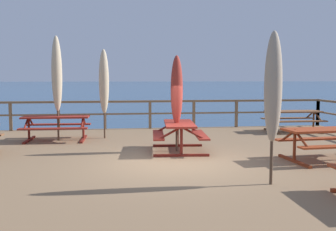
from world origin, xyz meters
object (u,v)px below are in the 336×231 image
Objects in this scene: picnic_table_back_left at (56,123)px; picnic_table_front_left at (293,116)px; picnic_table_front_right at (327,137)px; patio_umbrella_tall_mid_right at (57,74)px; picnic_table_back_right at (179,131)px; patio_umbrella_tall_back_left at (273,88)px; patio_umbrella_short_front at (177,91)px; patio_umbrella_short_back at (104,82)px.

picnic_table_back_left is 8.28m from picnic_table_front_left.
picnic_table_back_left is 0.98× the size of picnic_table_front_right.
patio_umbrella_tall_mid_right is (-6.69, 3.95, 1.50)m from picnic_table_front_right.
patio_umbrella_tall_back_left reaches higher than picnic_table_back_right.
patio_umbrella_tall_back_left is (-3.56, -6.73, 1.21)m from picnic_table_front_left.
picnic_table_back_right is at bearing -13.90° from patio_umbrella_short_front.
picnic_table_back_left is 0.81× the size of patio_umbrella_short_front.
patio_umbrella_short_back is (1.42, 0.30, -0.24)m from patio_umbrella_tall_mid_right.
picnic_table_front_right is 0.73× the size of patio_umbrella_short_back.
patio_umbrella_short_front reaches higher than picnic_table_front_left.
picnic_table_back_right is at bearing -145.37° from picnic_table_front_left.
patio_umbrella_tall_mid_right reaches higher than patio_umbrella_short_back.
picnic_table_back_right is 3.52m from patio_umbrella_short_back.
picnic_table_front_right is 7.92m from patio_umbrella_tall_mid_right.
picnic_table_back_left is (-3.52, 2.32, 0.01)m from picnic_table_back_right.
picnic_table_back_left and picnic_table_front_left have the same top height.
picnic_table_front_left and picnic_table_front_right have the same top height.
patio_umbrella_short_back is (-1.97, 2.56, 0.21)m from patio_umbrella_short_front.
patio_umbrella_tall_mid_right is at bearing -168.18° from patio_umbrella_short_back.
picnic_table_back_left is at bearing 147.13° from patio_umbrella_tall_mid_right.
patio_umbrella_tall_mid_right is (-4.60, 5.76, 0.29)m from patio_umbrella_tall_back_left.
patio_umbrella_tall_back_left is at bearing -51.23° from picnic_table_back_left.
picnic_table_front_right is 3.02m from patio_umbrella_tall_back_left.
patio_umbrella_tall_back_left is 0.97× the size of patio_umbrella_short_back.
patio_umbrella_short_front is at bearing -33.74° from patio_umbrella_tall_mid_right.
patio_umbrella_tall_back_left is (1.14, -3.48, 1.22)m from picnic_table_back_right.
picnic_table_front_right is 0.83× the size of patio_umbrella_short_front.
patio_umbrella_tall_back_left is 0.86× the size of patio_umbrella_tall_mid_right.
patio_umbrella_short_back is (1.49, 0.25, 1.26)m from picnic_table_back_left.
patio_umbrella_tall_back_left is 7.38m from patio_umbrella_tall_mid_right.
picnic_table_front_right is (3.24, -1.67, 0.01)m from picnic_table_back_right.
picnic_table_front_right is at bearing 40.83° from patio_umbrella_tall_back_left.
picnic_table_back_left is 1.05× the size of picnic_table_front_left.
picnic_table_back_right is at bearing -51.69° from patio_umbrella_short_back.
picnic_table_front_left is 7.72m from patio_umbrella_tall_back_left.
patio_umbrella_short_front is (-4.78, -3.23, 1.06)m from picnic_table_front_left.
patio_umbrella_short_front is 3.23m from patio_umbrella_short_back.
picnic_table_front_left is 6.89m from patio_umbrella_short_back.
patio_umbrella_tall_mid_right is 1.47m from patio_umbrella_short_back.
picnic_table_front_right is at bearing -30.57° from picnic_table_back_left.
patio_umbrella_tall_back_left is 3.71m from patio_umbrella_short_front.
patio_umbrella_tall_mid_right reaches higher than patio_umbrella_tall_back_left.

